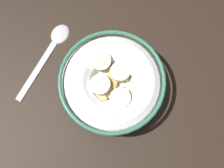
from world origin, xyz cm
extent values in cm
cube|color=black|center=(0.00, 0.00, -1.00)|extent=(116.40, 116.40, 2.00)
cylinder|color=white|center=(0.00, 0.00, 0.30)|extent=(8.85, 8.85, 0.60)
torus|color=white|center=(0.00, 0.00, 2.71)|extent=(16.09, 16.09, 5.42)
torus|color=#337259|center=(0.00, 0.00, 5.12)|extent=(16.21, 16.21, 0.60)
cylinder|color=white|center=(0.00, 0.00, 3.30)|extent=(12.84, 12.84, 0.40)
cube|color=tan|center=(1.98, -0.53, 3.88)|extent=(2.36, 2.34, 0.88)
cube|color=tan|center=(-1.61, 4.04, 4.06)|extent=(2.26, 2.26, 0.76)
cube|color=#B78947|center=(-0.57, 1.09, 3.87)|extent=(2.08, 2.14, 0.94)
cube|color=tan|center=(4.85, -0.12, 3.91)|extent=(2.26, 2.21, 0.99)
cube|color=tan|center=(-4.96, 0.39, 3.83)|extent=(2.22, 2.22, 0.77)
cube|color=#B78947|center=(0.32, -0.32, 3.99)|extent=(2.24, 2.20, 0.92)
cube|color=tan|center=(-0.15, -2.92, 3.80)|extent=(2.27, 2.24, 0.91)
cube|color=#B78947|center=(-4.46, 1.90, 3.98)|extent=(1.70, 1.69, 0.79)
cube|color=#AD7F42|center=(-3.42, 4.29, 3.92)|extent=(2.01, 1.98, 0.86)
cube|color=#B78947|center=(0.08, 3.45, 3.91)|extent=(1.78, 1.83, 0.90)
cube|color=#AD7F42|center=(-1.47, -5.03, 3.90)|extent=(2.36, 2.37, 0.86)
cube|color=tan|center=(0.80, -4.63, 3.92)|extent=(2.41, 2.39, 0.97)
cube|color=tan|center=(-3.60, -4.07, 3.83)|extent=(1.83, 1.79, 0.87)
cube|color=tan|center=(3.14, 2.33, 3.94)|extent=(2.39, 2.41, 0.94)
cube|color=tan|center=(2.15, 4.35, 3.90)|extent=(2.04, 2.02, 0.81)
cube|color=tan|center=(2.84, -2.49, 4.06)|extent=(1.92, 1.97, 0.90)
cube|color=#AD7F42|center=(-1.58, -1.48, 3.96)|extent=(1.91, 1.96, 0.92)
cylinder|color=#F9EFC6|center=(-1.04, -1.52, 4.92)|extent=(4.07, 4.03, 1.04)
cylinder|color=beige|center=(-0.25, 1.96, 4.65)|extent=(3.99, 3.97, 1.28)
cylinder|color=#F9EFC6|center=(2.53, -3.78, 5.09)|extent=(3.33, 3.31, 0.86)
cylinder|color=beige|center=(1.36, 4.07, 4.84)|extent=(3.77, 3.80, 1.04)
cylinder|color=#F4EABC|center=(2.59, -1.28, 5.15)|extent=(3.57, 3.59, 0.94)
cylinder|color=beige|center=(-3.29, 1.40, 5.18)|extent=(4.39, 4.38, 0.95)
ellipsoid|color=#B7B7BC|center=(-13.08, 1.82, 0.40)|extent=(3.60, 4.23, 0.80)
cube|color=#B7B7BC|center=(-11.75, -5.70, 0.18)|extent=(2.98, 11.51, 0.36)
camera|label=1|loc=(6.20, -7.71, 45.84)|focal=45.17mm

